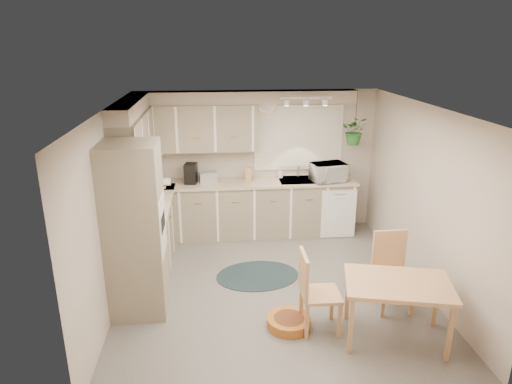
% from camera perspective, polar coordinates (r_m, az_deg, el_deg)
% --- Properties ---
extents(floor, '(4.20, 4.20, 0.00)m').
position_cam_1_polar(floor, '(6.30, 2.00, -11.73)').
color(floor, slate).
rests_on(floor, ground).
extents(ceiling, '(4.20, 4.20, 0.00)m').
position_cam_1_polar(ceiling, '(5.50, 2.29, 10.41)').
color(ceiling, white).
rests_on(ceiling, wall_back).
extents(wall_back, '(4.00, 0.04, 2.40)m').
position_cam_1_polar(wall_back, '(7.78, 0.13, 3.84)').
color(wall_back, '#B5A696').
rests_on(wall_back, floor).
extents(wall_front, '(4.00, 0.04, 2.40)m').
position_cam_1_polar(wall_front, '(3.91, 6.21, -11.95)').
color(wall_front, '#B5A696').
rests_on(wall_front, floor).
extents(wall_left, '(0.04, 4.20, 2.40)m').
position_cam_1_polar(wall_left, '(5.88, -17.57, -1.99)').
color(wall_left, '#B5A696').
rests_on(wall_left, floor).
extents(wall_right, '(0.04, 4.20, 2.40)m').
position_cam_1_polar(wall_right, '(6.36, 20.30, -0.76)').
color(wall_right, '#B5A696').
rests_on(wall_right, floor).
extents(base_cab_left, '(0.60, 1.85, 0.90)m').
position_cam_1_polar(base_cab_left, '(6.91, -13.11, -5.22)').
color(base_cab_left, gray).
rests_on(base_cab_left, floor).
extents(base_cab_back, '(3.60, 0.60, 0.90)m').
position_cam_1_polar(base_cab_back, '(7.71, -1.14, -2.16)').
color(base_cab_back, gray).
rests_on(base_cab_back, floor).
extents(counter_left, '(0.64, 1.89, 0.04)m').
position_cam_1_polar(counter_left, '(6.73, -13.31, -1.56)').
color(counter_left, tan).
rests_on(counter_left, base_cab_left).
extents(counter_back, '(3.64, 0.64, 0.04)m').
position_cam_1_polar(counter_back, '(7.55, -1.16, 1.15)').
color(counter_back, tan).
rests_on(counter_back, base_cab_back).
extents(oven_stack, '(0.65, 0.65, 2.10)m').
position_cam_1_polar(oven_stack, '(5.53, -14.88, -4.72)').
color(oven_stack, gray).
rests_on(oven_stack, floor).
extents(wall_oven_face, '(0.02, 0.56, 0.58)m').
position_cam_1_polar(wall_oven_face, '(5.49, -11.58, -4.66)').
color(wall_oven_face, silver).
rests_on(wall_oven_face, oven_stack).
extents(upper_cab_left, '(0.35, 2.00, 0.75)m').
position_cam_1_polar(upper_cab_left, '(6.63, -14.91, 6.16)').
color(upper_cab_left, gray).
rests_on(upper_cab_left, wall_left).
extents(upper_cab_back, '(2.00, 0.35, 0.75)m').
position_cam_1_polar(upper_cab_back, '(7.45, -7.49, 7.94)').
color(upper_cab_back, gray).
rests_on(upper_cab_back, wall_back).
extents(soffit_left, '(0.30, 2.00, 0.20)m').
position_cam_1_polar(soffit_left, '(6.55, -15.48, 10.20)').
color(soffit_left, '#B5A696').
rests_on(soffit_left, wall_left).
extents(soffit_back, '(3.60, 0.30, 0.20)m').
position_cam_1_polar(soffit_back, '(7.41, -1.32, 11.76)').
color(soffit_back, '#B5A696').
rests_on(soffit_back, wall_back).
extents(cooktop, '(0.52, 0.58, 0.02)m').
position_cam_1_polar(cooktop, '(6.19, -13.90, -3.16)').
color(cooktop, silver).
rests_on(cooktop, counter_left).
extents(range_hood, '(0.40, 0.60, 0.14)m').
position_cam_1_polar(range_hood, '(6.04, -14.42, 0.85)').
color(range_hood, silver).
rests_on(range_hood, upper_cab_left).
extents(window_blinds, '(1.40, 0.02, 1.00)m').
position_cam_1_polar(window_blinds, '(7.76, 5.34, 6.75)').
color(window_blinds, white).
rests_on(window_blinds, wall_back).
extents(window_frame, '(1.50, 0.02, 1.10)m').
position_cam_1_polar(window_frame, '(7.77, 5.32, 6.77)').
color(window_frame, silver).
rests_on(window_frame, wall_back).
extents(sink, '(0.70, 0.48, 0.10)m').
position_cam_1_polar(sink, '(7.68, 5.55, 1.22)').
color(sink, '#A8AAAF').
rests_on(sink, counter_back).
extents(dishwasher_front, '(0.58, 0.02, 0.83)m').
position_cam_1_polar(dishwasher_front, '(7.69, 10.27, -2.74)').
color(dishwasher_front, silver).
rests_on(dishwasher_front, base_cab_back).
extents(track_light_bar, '(0.80, 0.04, 0.04)m').
position_cam_1_polar(track_light_bar, '(7.14, 6.29, 11.63)').
color(track_light_bar, silver).
rests_on(track_light_bar, ceiling).
extents(wall_clock, '(0.30, 0.03, 0.30)m').
position_cam_1_polar(wall_clock, '(7.58, 1.30, 10.99)').
color(wall_clock, '#EACD52').
rests_on(wall_clock, wall_back).
extents(dining_table, '(1.26, 0.98, 0.70)m').
position_cam_1_polar(dining_table, '(5.39, 17.03, -13.99)').
color(dining_table, tan).
rests_on(dining_table, floor).
extents(chair_left, '(0.46, 0.46, 0.96)m').
position_cam_1_polar(chair_left, '(5.30, 8.10, -12.28)').
color(chair_left, tan).
rests_on(chair_left, floor).
extents(chair_back, '(0.45, 0.45, 0.95)m').
position_cam_1_polar(chair_back, '(5.88, 16.86, -9.67)').
color(chair_back, tan).
rests_on(chair_back, floor).
extents(braided_rug, '(1.25, 0.98, 0.01)m').
position_cam_1_polar(braided_rug, '(6.55, 0.19, -10.40)').
color(braided_rug, black).
rests_on(braided_rug, floor).
extents(pet_bed, '(0.66, 0.66, 0.12)m').
position_cam_1_polar(pet_bed, '(5.52, 4.12, -15.91)').
color(pet_bed, '#C06C26').
rests_on(pet_bed, floor).
extents(microwave, '(0.60, 0.42, 0.37)m').
position_cam_1_polar(microwave, '(7.62, 9.03, 2.70)').
color(microwave, silver).
rests_on(microwave, counter_back).
extents(soap_bottle, '(0.08, 0.17, 0.08)m').
position_cam_1_polar(soap_bottle, '(7.75, 3.01, 2.04)').
color(soap_bottle, silver).
rests_on(soap_bottle, counter_back).
extents(hanging_plant, '(0.52, 0.55, 0.35)m').
position_cam_1_polar(hanging_plant, '(7.59, 12.24, 7.12)').
color(hanging_plant, '#265D25').
rests_on(hanging_plant, ceiling).
extents(coffee_maker, '(0.22, 0.25, 0.33)m').
position_cam_1_polar(coffee_maker, '(7.50, -8.14, 2.31)').
color(coffee_maker, black).
rests_on(coffee_maker, counter_back).
extents(toaster, '(0.31, 0.21, 0.18)m').
position_cam_1_polar(toaster, '(7.53, -5.99, 1.86)').
color(toaster, '#A8AAAF').
rests_on(toaster, counter_back).
extents(knife_block, '(0.12, 0.12, 0.23)m').
position_cam_1_polar(knife_block, '(7.57, -0.91, 2.27)').
color(knife_block, tan).
rests_on(knife_block, counter_back).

